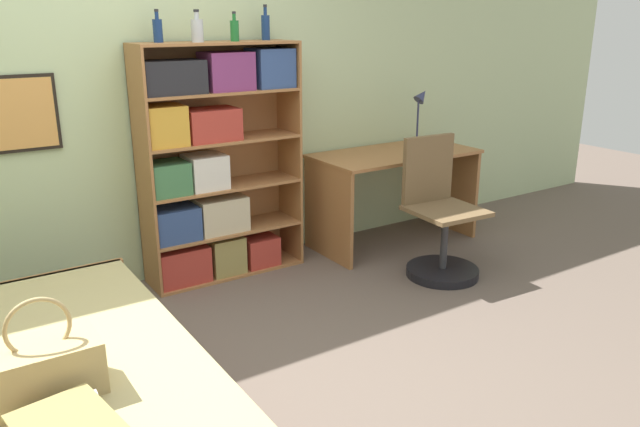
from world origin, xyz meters
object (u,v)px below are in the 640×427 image
at_px(bookcase, 210,167).
at_px(desk, 394,179).
at_px(handbag, 44,368).
at_px(bottle_blue, 266,26).
at_px(bottle_clear, 235,30).
at_px(desk_lamp, 421,106).
at_px(bed, 69,398).
at_px(bottle_brown, 197,30).
at_px(desk_chair, 439,232).
at_px(bottle_green, 158,30).

relative_size(bookcase, desk, 1.23).
height_order(handbag, bottle_blue, bottle_blue).
distance_m(bookcase, bottle_clear, 0.90).
bearing_deg(desk_lamp, handbag, -153.73).
xyz_separation_m(bed, handbag, (-0.11, -0.28, 0.33)).
relative_size(bottle_brown, desk_chair, 0.20).
relative_size(handbag, desk_lamp, 0.82).
relative_size(bottle_blue, desk_chair, 0.24).
bearing_deg(bottle_brown, bed, -132.85).
bearing_deg(bottle_brown, bookcase, 40.13).
height_order(bottle_clear, desk_chair, bottle_clear).
distance_m(bed, desk_chair, 2.65).
bearing_deg(bottle_brown, bottle_clear, 0.15).
bearing_deg(handbag, desk_chair, 16.27).
bearing_deg(bottle_blue, bookcase, -173.88).
height_order(bottle_green, desk_lamp, bottle_green).
distance_m(handbag, desk_lamp, 3.60).
height_order(bed, desk_lamp, desk_lamp).
height_order(bottle_green, desk_chair, bottle_green).
bearing_deg(bookcase, desk_lamp, -1.78).
xyz_separation_m(bottle_clear, desk, (1.28, -0.11, -1.14)).
bearing_deg(bottle_clear, desk, -4.99).
xyz_separation_m(bottle_clear, desk_chair, (1.13, -0.80, -1.36)).
bearing_deg(bottle_clear, bookcase, 168.00).
bearing_deg(bookcase, bottle_blue, 6.12).
height_order(handbag, desk_chair, desk_chair).
distance_m(bookcase, bottle_brown, 0.89).
bearing_deg(bookcase, desk_chair, -32.25).
height_order(handbag, bottle_clear, bottle_clear).
distance_m(bottle_clear, bottle_blue, 0.29).
distance_m(bottle_brown, desk_lamp, 1.97).
bearing_deg(bottle_blue, desk, -11.64).
bearing_deg(bottle_brown, handbag, -129.75).
bearing_deg(bottle_blue, handbag, -137.75).
height_order(bottle_green, bottle_blue, bottle_blue).
bearing_deg(bed, bottle_blue, 38.79).
bearing_deg(bottle_green, desk_chair, -29.01).
xyz_separation_m(bottle_green, desk, (1.76, -0.20, -1.15)).
bearing_deg(bottle_clear, bottle_green, 169.06).
xyz_separation_m(bed, desk, (2.75, 1.20, 0.31)).
xyz_separation_m(bookcase, bottle_brown, (-0.05, -0.04, 0.88)).
bearing_deg(bottle_green, bookcase, -10.14).
xyz_separation_m(handbag, desk_lamp, (3.20, 1.58, 0.52)).
xyz_separation_m(bottle_blue, desk_lamp, (1.34, -0.11, -0.62)).
xyz_separation_m(handbag, bottle_brown, (1.32, 1.59, 1.13)).
height_order(handbag, bottle_brown, bottle_brown).
bearing_deg(bottle_brown, bottle_blue, 10.15).
bearing_deg(bed, desk_chair, 11.08).
xyz_separation_m(bed, bookcase, (1.27, 1.35, 0.57)).
distance_m(bottle_clear, desk_lamp, 1.73).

